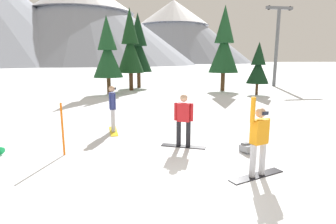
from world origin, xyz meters
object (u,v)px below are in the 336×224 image
object	(u,v)px
snowboarder_midground	(184,119)
pine_tree_young	(107,52)
snowboarder_foreground	(259,140)
pine_tree_short	(258,66)
snowboarder_background	(113,107)
backpack_grey	(247,148)
pine_tree_twin	(130,46)
trail_marker_pole	(63,129)
pine_tree_broad	(224,45)
pine_tree_leaning	(138,48)
ski_lift_tower	(277,41)

from	to	relation	value
snowboarder_midground	pine_tree_young	size ratio (longest dim) A/B	0.27
snowboarder_foreground	pine_tree_short	xyz separation A→B (m)	(7.71, 14.89, 1.40)
snowboarder_background	backpack_grey	world-z (taller)	snowboarder_background
backpack_grey	pine_tree_twin	bearing A→B (deg)	99.06
pine_tree_twin	pine_tree_short	size ratio (longest dim) A/B	1.76
snowboarder_foreground	trail_marker_pole	bearing A→B (deg)	154.39
snowboarder_midground	pine_tree_broad	world-z (taller)	pine_tree_broad
pine_tree_leaning	pine_tree_broad	bearing A→B (deg)	-28.79
snowboarder_background	pine_tree_broad	bearing A→B (deg)	54.09
snowboarder_midground	trail_marker_pole	distance (m)	3.72
snowboarder_foreground	pine_tree_twin	xyz separation A→B (m)	(-2.36, 20.02, 3.16)
trail_marker_pole	snowboarder_foreground	bearing A→B (deg)	-25.61
snowboarder_background	pine_tree_short	size ratio (longest dim) A/B	0.43
pine_tree_young	ski_lift_tower	bearing A→B (deg)	13.74
pine_tree_leaning	pine_tree_twin	size ratio (longest dim) A/B	0.99
snowboarder_midground	snowboarder_background	size ratio (longest dim) A/B	0.95
trail_marker_pole	pine_tree_leaning	xyz separation A→B (m)	(3.49, 19.96, 3.26)
snowboarder_foreground	pine_tree_leaning	xyz separation A→B (m)	(-1.49, 22.34, 3.12)
snowboarder_midground	pine_tree_young	world-z (taller)	pine_tree_young
trail_marker_pole	pine_tree_broad	bearing A→B (deg)	55.20
pine_tree_leaning	pine_tree_short	size ratio (longest dim) A/B	1.74
snowboarder_background	pine_tree_young	xyz separation A→B (m)	(-0.70, 12.41, 2.50)
snowboarder_foreground	pine_tree_leaning	size ratio (longest dim) A/B	0.27
pine_tree_young	ski_lift_tower	xyz separation A→B (m)	(17.56, 4.29, 1.35)
snowboarder_midground	pine_tree_broad	distance (m)	17.56
snowboarder_midground	pine_tree_short	xyz separation A→B (m)	(8.98, 12.31, 1.41)
pine_tree_short	ski_lift_tower	xyz separation A→B (m)	(5.54, 6.74, 2.49)
pine_tree_young	snowboarder_midground	bearing A→B (deg)	-78.38
pine_tree_short	trail_marker_pole	bearing A→B (deg)	-135.44
pine_tree_twin	pine_tree_young	bearing A→B (deg)	-125.81
trail_marker_pole	pine_tree_broad	world-z (taller)	pine_tree_broad
pine_tree_broad	ski_lift_tower	bearing A→B (deg)	25.23
backpack_grey	pine_tree_broad	distance (m)	17.85
backpack_grey	snowboarder_midground	bearing A→B (deg)	154.57
backpack_grey	pine_tree_twin	xyz separation A→B (m)	(-2.92, 18.31, 3.95)
pine_tree_broad	pine_tree_twin	distance (m)	8.58
backpack_grey	ski_lift_tower	world-z (taller)	ski_lift_tower
backpack_grey	pine_tree_young	xyz separation A→B (m)	(-4.86, 15.62, 3.34)
ski_lift_tower	trail_marker_pole	bearing A→B (deg)	-133.47
backpack_grey	pine_tree_broad	xyz separation A→B (m)	(5.47, 16.51, 4.03)
pine_tree_broad	snowboarder_foreground	bearing A→B (deg)	-108.31
pine_tree_short	pine_tree_broad	bearing A→B (deg)	116.91
pine_tree_broad	trail_marker_pole	bearing A→B (deg)	-124.80
backpack_grey	trail_marker_pole	world-z (taller)	trail_marker_pole
trail_marker_pole	ski_lift_tower	bearing A→B (deg)	46.53
pine_tree_short	ski_lift_tower	size ratio (longest dim) A/B	0.51
snowboarder_background	pine_tree_short	world-z (taller)	pine_tree_short
pine_tree_short	snowboarder_midground	bearing A→B (deg)	-126.10
backpack_grey	ski_lift_tower	xyz separation A→B (m)	(12.69, 19.92, 4.69)
backpack_grey	snowboarder_background	bearing A→B (deg)	142.26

